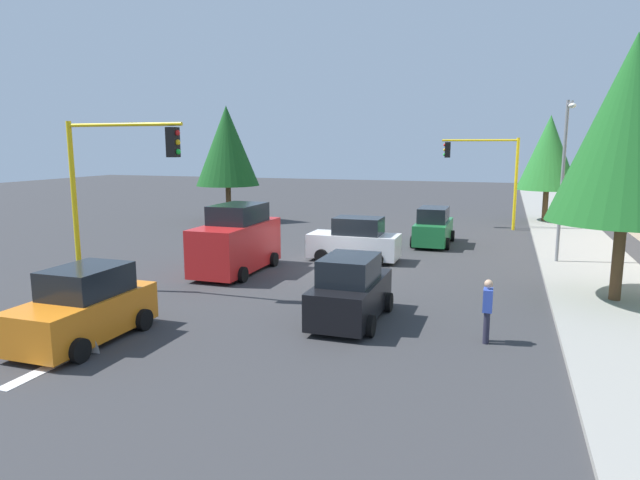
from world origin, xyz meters
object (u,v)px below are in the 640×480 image
street_lamp_curbside (564,165)px  traffic_signal_far_left (486,165)px  car_black (351,291)px  pedestrian_crossing (487,309)px  traffic_signal_near_right (114,173)px  car_white (355,241)px  car_orange (84,308)px  tree_opposite_side (227,146)px  tree_roadside_near (630,130)px  delivery_van_red (237,241)px  tree_roadside_far (549,153)px  car_green (433,228)px

street_lamp_curbside → traffic_signal_far_left: bearing=-161.3°
car_black → pedestrian_crossing: size_ratio=2.30×
traffic_signal_near_right → traffic_signal_far_left: bearing=150.3°
car_white → car_orange: same height
tree_opposite_side → street_lamp_curbside: bearing=67.4°
street_lamp_curbside → car_black: 12.43m
tree_roadside_near → delivery_van_red: size_ratio=1.78×
street_lamp_curbside → car_orange: size_ratio=1.74×
tree_opposite_side → car_white: bearing=49.3°
street_lamp_curbside → delivery_van_red: (5.34, -12.56, -3.07)m
traffic_signal_far_left → tree_roadside_far: (-4.00, 3.81, 0.69)m
tree_roadside_near → pedestrian_crossing: (5.06, -3.85, -4.70)m
traffic_signal_near_right → car_green: 16.46m
street_lamp_curbside → car_green: bearing=-122.3°
car_black → pedestrian_crossing: 3.93m
tree_opposite_side → pedestrian_crossing: tree_opposite_side is taller
tree_roadside_far → traffic_signal_far_left: bearing=-43.6°
car_white → pedestrian_crossing: bearing=33.6°
street_lamp_curbside → tree_opposite_side: (-8.39, -20.20, 0.75)m
traffic_signal_far_left → car_black: traffic_signal_far_left is taller
tree_roadside_near → car_green: size_ratio=2.04×
traffic_signal_near_right → car_orange: bearing=27.9°
tree_roadside_far → car_green: 12.90m
tree_roadside_near → pedestrian_crossing: size_ratio=5.02×
tree_roadside_near → car_green: bearing=-142.7°
tree_opposite_side → car_orange: bearing=18.7°
delivery_van_red → street_lamp_curbside: bearing=113.0°
tree_roadside_far → car_green: tree_roadside_far is taller
car_white → car_black: 8.71m
delivery_van_red → pedestrian_crossing: (5.34, 10.01, -0.37)m
street_lamp_curbside → tree_roadside_near: (5.61, 1.30, 1.26)m
tree_opposite_side → delivery_van_red: 16.17m
traffic_signal_near_right → car_white: bearing=141.5°
street_lamp_curbside → tree_roadside_near: bearing=13.0°
car_orange → car_black: bearing=121.8°
car_green → pedestrian_crossing: car_green is taller
pedestrian_crossing → car_white: bearing=-146.4°
tree_opposite_side → tree_roadside_far: tree_opposite_side is taller
street_lamp_curbside → tree_roadside_near: size_ratio=0.82×
traffic_signal_far_left → car_black: bearing=-8.1°
tree_roadside_far → pedestrian_crossing: size_ratio=4.18×
traffic_signal_far_left → traffic_signal_near_right: (20.00, -11.43, 0.24)m
traffic_signal_near_right → car_green: bearing=145.2°
tree_roadside_near → car_white: (-4.00, -9.87, -4.71)m
traffic_signal_near_right → tree_roadside_near: tree_roadside_near is taller
traffic_signal_far_left → car_green: traffic_signal_far_left is taller
car_black → traffic_signal_near_right: bearing=-93.0°
street_lamp_curbside → car_black: bearing=-32.6°
delivery_van_red → car_white: (-3.73, 3.99, -0.39)m
tree_roadside_near → pedestrian_crossing: tree_roadside_near is taller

